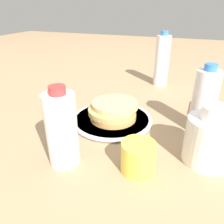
{
  "coord_description": "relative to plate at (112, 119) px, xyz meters",
  "views": [
    {
      "loc": [
        0.59,
        0.19,
        0.34
      ],
      "look_at": [
        0.01,
        -0.03,
        0.03
      ],
      "focal_mm": 35.0,
      "sensor_mm": 36.0,
      "label": 1
    }
  ],
  "objects": [
    {
      "name": "water_bottle_mid",
      "position": [
        -0.41,
        0.08,
        0.1
      ],
      "size": [
        0.06,
        0.06,
        0.24
      ],
      "color": "white",
      "rests_on": "ground_plane"
    },
    {
      "name": "water_bottle_near",
      "position": [
        -0.04,
        0.26,
        0.09
      ],
      "size": [
        0.07,
        0.07,
        0.2
      ],
      "color": "white",
      "rests_on": "ground_plane"
    },
    {
      "name": "plate",
      "position": [
        0.0,
        0.0,
        0.0
      ],
      "size": [
        0.25,
        0.25,
        0.01
      ],
      "color": "silver",
      "rests_on": "ground_plane"
    },
    {
      "name": "water_bottle_far",
      "position": [
        0.23,
        -0.03,
        0.08
      ],
      "size": [
        0.07,
        0.07,
        0.19
      ],
      "color": "white",
      "rests_on": "ground_plane"
    },
    {
      "name": "pancake_stack",
      "position": [
        -0.0,
        0.0,
        0.03
      ],
      "size": [
        0.15,
        0.15,
        0.05
      ],
      "color": "tan",
      "rests_on": "plate"
    },
    {
      "name": "napkin",
      "position": [
        -0.18,
        0.3,
        0.0
      ],
      "size": [
        0.13,
        0.13,
        0.02
      ],
      "color": "red",
      "rests_on": "ground_plane"
    },
    {
      "name": "cream_jug",
      "position": [
        0.1,
        0.28,
        0.05
      ],
      "size": [
        0.11,
        0.11,
        0.14
      ],
      "color": "white",
      "rests_on": "ground_plane"
    },
    {
      "name": "ground_plane",
      "position": [
        -0.01,
        0.03,
        -0.01
      ],
      "size": [
        4.0,
        4.0,
        0.0
      ],
      "primitive_type": "plane",
      "color": "#9E7F5B"
    },
    {
      "name": "juice_glass",
      "position": [
        0.19,
        0.13,
        0.03
      ],
      "size": [
        0.08,
        0.08,
        0.07
      ],
      "color": "yellow",
      "rests_on": "ground_plane"
    }
  ]
}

